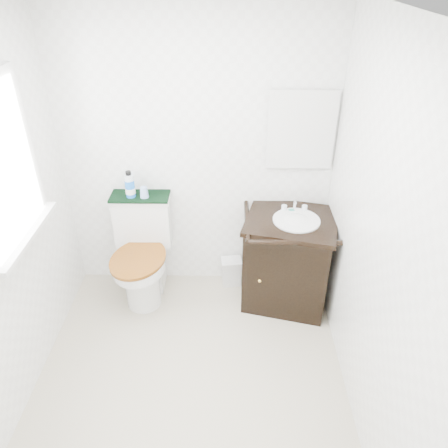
{
  "coord_description": "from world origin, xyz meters",
  "views": [
    {
      "loc": [
        0.27,
        -2.05,
        2.61
      ],
      "look_at": [
        0.23,
        0.75,
        0.86
      ],
      "focal_mm": 35.0,
      "sensor_mm": 36.0,
      "label": 1
    }
  ],
  "objects_px": {
    "toilet": "(143,257)",
    "mouthwash_bottle": "(130,185)",
    "vanity": "(288,258)",
    "cup": "(144,192)",
    "trash_bin": "(231,271)"
  },
  "relations": [
    {
      "from": "toilet",
      "to": "cup",
      "type": "bearing_deg",
      "value": 64.95
    },
    {
      "from": "vanity",
      "to": "cup",
      "type": "distance_m",
      "value": 1.31
    },
    {
      "from": "mouthwash_bottle",
      "to": "cup",
      "type": "bearing_deg",
      "value": -5.16
    },
    {
      "from": "toilet",
      "to": "cup",
      "type": "height_order",
      "value": "cup"
    },
    {
      "from": "trash_bin",
      "to": "toilet",
      "type": "bearing_deg",
      "value": -169.7
    },
    {
      "from": "cup",
      "to": "toilet",
      "type": "bearing_deg",
      "value": -115.05
    },
    {
      "from": "mouthwash_bottle",
      "to": "cup",
      "type": "xyz_separation_m",
      "value": [
        0.11,
        -0.01,
        -0.06
      ]
    },
    {
      "from": "cup",
      "to": "mouthwash_bottle",
      "type": "bearing_deg",
      "value": 174.84
    },
    {
      "from": "vanity",
      "to": "trash_bin",
      "type": "xyz_separation_m",
      "value": [
        -0.48,
        0.2,
        -0.3
      ]
    },
    {
      "from": "vanity",
      "to": "cup",
      "type": "xyz_separation_m",
      "value": [
        -1.19,
        0.16,
        0.53
      ]
    },
    {
      "from": "toilet",
      "to": "trash_bin",
      "type": "bearing_deg",
      "value": 10.3
    },
    {
      "from": "vanity",
      "to": "mouthwash_bottle",
      "type": "relative_size",
      "value": 4.12
    },
    {
      "from": "toilet",
      "to": "mouthwash_bottle",
      "type": "xyz_separation_m",
      "value": [
        -0.07,
        0.11,
        0.63
      ]
    },
    {
      "from": "vanity",
      "to": "cup",
      "type": "bearing_deg",
      "value": 172.5
    },
    {
      "from": "toilet",
      "to": "mouthwash_bottle",
      "type": "relative_size",
      "value": 4.04
    }
  ]
}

